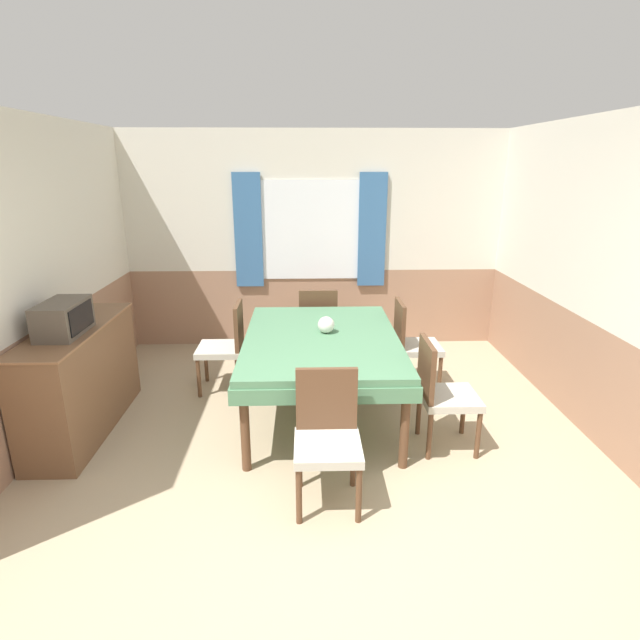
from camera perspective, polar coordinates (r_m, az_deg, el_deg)
ground_plane at (r=3.21m, az=0.82°, el=-25.97°), size 16.00×16.00×0.00m
wall_back at (r=6.15m, az=-0.70°, el=9.02°), size 4.92×0.09×2.60m
wall_left at (r=4.81m, az=-28.63°, el=4.40°), size 0.05×4.12×2.60m
wall_right at (r=4.92m, az=27.61°, el=4.79°), size 0.05×4.12×2.60m
dining_table at (r=4.42m, az=0.17°, el=-3.09°), size 1.37×1.92×0.76m
chair_right_far at (r=5.13m, az=10.43°, el=-2.44°), size 0.44×0.44×0.91m
chair_left_far at (r=5.08m, az=-10.63°, el=-2.66°), size 0.44×0.44×0.91m
chair_head_near at (r=3.41m, az=0.84°, el=-12.89°), size 0.44×0.44×0.91m
chair_head_window at (r=5.62m, az=-0.24°, el=-0.39°), size 0.44×0.44×0.91m
chair_right_near at (r=4.10m, az=13.69°, el=-7.87°), size 0.44×0.44×0.91m
sideboard at (r=4.71m, az=-25.64°, el=-6.04°), size 0.46×1.52×0.93m
tv at (r=4.37m, az=-27.28°, el=0.18°), size 0.29×0.50×0.26m
vase at (r=4.46m, az=0.71°, el=-0.55°), size 0.15×0.15×0.15m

